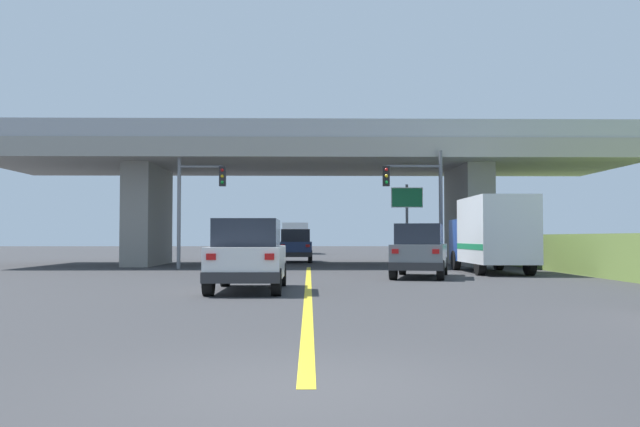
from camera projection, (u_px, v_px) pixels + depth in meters
name	position (u px, v px, depth m)	size (l,w,h in m)	color
ground	(309.00, 265.00, 36.68)	(160.00, 160.00, 0.00)	#353538
overpass_bridge	(309.00, 171.00, 36.87)	(34.63, 10.00, 7.28)	gray
lane_divider_stripe	(308.00, 287.00, 20.12)	(0.20, 27.13, 0.01)	yellow
suv_lead	(248.00, 255.00, 18.72)	(2.01, 4.57, 2.02)	silver
suv_crossing	(420.00, 251.00, 25.05)	(2.90, 4.85, 2.02)	slate
box_truck	(492.00, 234.00, 28.27)	(2.33, 6.49, 3.20)	navy
sedan_oncoming	(296.00, 246.00, 41.11)	(2.03, 4.49, 2.02)	navy
traffic_signal_nearside	(421.00, 195.00, 31.63)	(2.87, 0.36, 5.68)	#56595E
traffic_signal_farside	(195.00, 197.00, 32.25)	(2.36, 0.36, 5.49)	slate
highway_sign	(407.00, 206.00, 34.49)	(1.66, 0.17, 4.29)	#56595E
semi_truck_distant	(296.00, 237.00, 62.12)	(2.33, 6.63, 2.86)	silver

